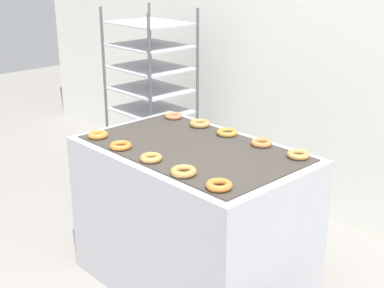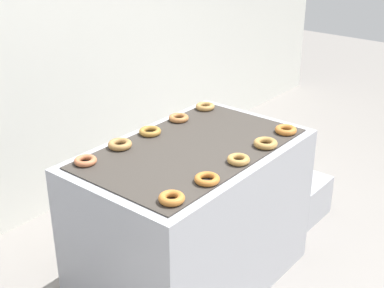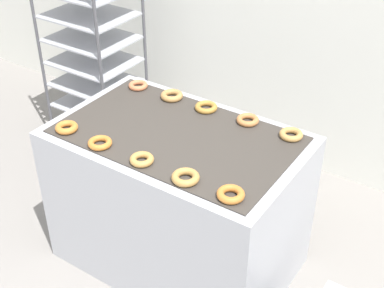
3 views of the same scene
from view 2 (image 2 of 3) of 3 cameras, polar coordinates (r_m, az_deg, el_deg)
name	(u,v)px [view 2 (image 2 of 3)]	position (r m, az deg, el deg)	size (l,w,h in m)	color
wall_back	(31,33)	(3.94, -16.80, 11.30)	(8.00, 0.05, 2.80)	silver
fryer_machine	(192,217)	(3.29, 0.01, -7.83)	(1.40, 0.87, 0.95)	#A8AAB2
glaze_bin	(298,196)	(4.23, 11.24, -5.47)	(0.39, 0.39, 0.31)	#A8AAB2
donut_near_leftmost	(172,198)	(2.52, -2.19, -5.79)	(0.13, 0.13, 0.04)	#BC722E
donut_near_left	(207,179)	(2.69, 1.61, -3.76)	(0.13, 0.13, 0.03)	#BD6F2B
donut_near_center	(238,160)	(2.89, 4.97, -1.66)	(0.12, 0.12, 0.03)	#AF8040
donut_near_right	(265,143)	(3.10, 7.85, 0.07)	(0.14, 0.14, 0.04)	#AA7D3F
donut_near_rightmost	(286,130)	(3.30, 9.98, 1.49)	(0.13, 0.13, 0.04)	#BA6E2C
donut_far_leftmost	(85,161)	(2.93, -11.30, -1.75)	(0.12, 0.12, 0.03)	#BF6C44
donut_far_left	(120,144)	(3.08, -7.70, -0.04)	(0.14, 0.14, 0.04)	#A87A42
donut_far_center	(150,131)	(3.24, -4.50, 1.35)	(0.13, 0.13, 0.03)	#A67630
donut_far_right	(179,118)	(3.44, -1.43, 2.80)	(0.13, 0.13, 0.03)	#AF6F3C
donut_far_rightmost	(205,106)	(3.63, 1.41, 4.02)	(0.13, 0.13, 0.03)	#AE8044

